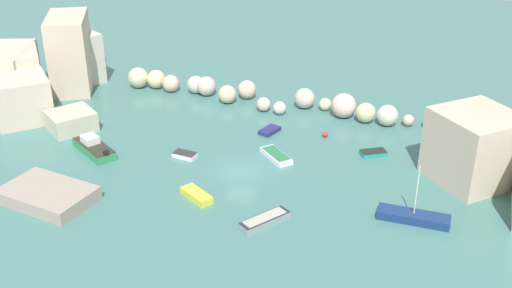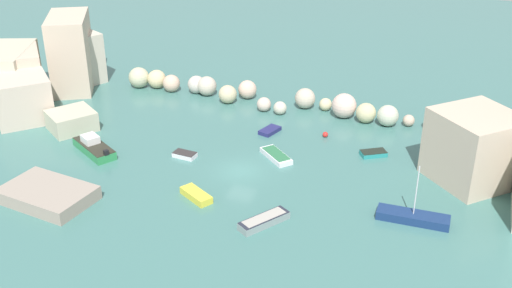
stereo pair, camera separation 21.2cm
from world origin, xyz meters
name	(u,v)px [view 1 (the left image)]	position (x,y,z in m)	size (l,w,h in m)	color
cove_water	(241,171)	(0.00, 0.00, 0.00)	(160.00, 160.00, 0.00)	#42756F
cliff_headland_left	(40,71)	(-28.81, 8.47, 3.26)	(19.51, 18.94, 8.95)	beige
rock_breakwater	(260,95)	(-4.04, 15.64, 1.12)	(37.38, 4.94, 2.73)	beige
stone_dock	(48,195)	(-13.33, -10.72, 0.59)	(7.59, 4.92, 1.19)	gray
channel_buoy	(325,134)	(5.36, 9.86, 0.29)	(0.57, 0.57, 0.57)	red
moored_boat_0	(185,155)	(-6.14, 0.64, 0.25)	(2.29, 1.36, 0.49)	white
moored_boat_1	(413,217)	(16.09, -2.74, 0.38)	(5.80, 1.76, 5.03)	navy
moored_boat_2	(94,147)	(-14.94, -1.61, 0.54)	(5.88, 4.54, 1.55)	#2E8A4C
moored_boat_3	(270,130)	(-0.38, 8.87, 0.21)	(1.95, 2.70, 0.41)	navy
moored_boat_4	(197,195)	(-1.72, -5.86, 0.31)	(3.43, 2.69, 0.63)	yellow
moored_boat_5	(265,220)	(5.08, -7.49, 0.36)	(3.39, 4.41, 0.69)	gray
moored_boat_6	(276,156)	(2.19, 3.60, 0.27)	(3.93, 3.68, 0.56)	white
moored_boat_7	(373,153)	(10.83, 7.52, 0.24)	(2.75, 2.41, 0.49)	teal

